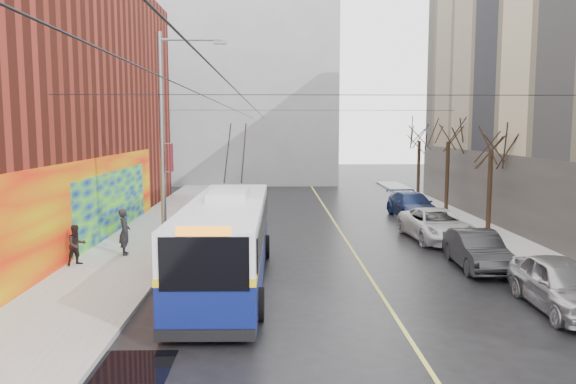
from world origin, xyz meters
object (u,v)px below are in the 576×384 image
object	(u,v)px
pedestrian_b	(77,245)
parked_car_b	(477,250)
parked_car_d	(412,205)
pedestrian_a	(125,232)
following_car	(237,213)
trolleybus	(227,239)
tree_mid	(449,129)
parked_car_a	(562,284)
streetlight_pole	(166,141)
tree_near	(492,135)
parked_car_c	(436,225)
tree_far	(420,131)

from	to	relation	value
pedestrian_b	parked_car_b	bearing A→B (deg)	-45.64
parked_car_d	pedestrian_a	distance (m)	17.62
following_car	trolleybus	bearing A→B (deg)	-83.36
parked_car_b	pedestrian_a	bearing A→B (deg)	173.58
following_car	pedestrian_a	world-z (taller)	pedestrian_a
tree_mid	pedestrian_a	bearing A→B (deg)	-144.65
parked_car_a	parked_car_b	distance (m)	5.04
tree_mid	streetlight_pole	bearing A→B (deg)	-139.35
tree_mid	tree_near	bearing A→B (deg)	-90.00
tree_mid	pedestrian_b	size ratio (longest dim) A/B	4.32
trolleybus	parked_car_d	distance (m)	17.16
parked_car_a	following_car	xyz separation A→B (m)	(-10.44, 14.15, -0.02)
parked_car_a	parked_car_c	bearing A→B (deg)	96.27
parked_car_a	parked_car_b	size ratio (longest dim) A/B	1.05
streetlight_pole	parked_car_b	world-z (taller)	streetlight_pole
parked_car_a	following_car	distance (m)	17.59
parked_car_c	pedestrian_a	bearing A→B (deg)	-170.25
following_car	pedestrian_a	xyz separation A→B (m)	(-4.17, -7.11, 0.34)
tree_mid	tree_far	bearing A→B (deg)	90.00
trolleybus	parked_car_b	distance (m)	9.59
streetlight_pole	tree_far	xyz separation A→B (m)	(15.14, 20.00, 0.30)
tree_mid	parked_car_a	distance (m)	19.84
trolleybus	parked_car_c	size ratio (longest dim) A/B	2.19
parked_car_b	pedestrian_a	world-z (taller)	pedestrian_a
parked_car_b	parked_car_c	distance (m)	5.38
trolleybus	parked_car_b	bearing A→B (deg)	11.78
parked_car_a	following_car	bearing A→B (deg)	128.74
following_car	pedestrian_b	distance (m)	10.42
parked_car_d	pedestrian_a	xyz separation A→B (m)	(-14.43, -10.11, 0.36)
tree_far	pedestrian_a	world-z (taller)	tree_far
parked_car_d	following_car	bearing A→B (deg)	-168.27
tree_near	parked_car_c	world-z (taller)	tree_near
parked_car_b	parked_car_c	size ratio (longest dim) A/B	0.81
tree_mid	parked_car_d	distance (m)	5.61
tree_near	parked_car_c	size ratio (longest dim) A/B	1.19
trolleybus	following_car	size ratio (longest dim) A/B	2.63
tree_far	parked_car_a	size ratio (longest dim) A/B	1.43
tree_near	trolleybus	xyz separation A→B (m)	(-12.58, -9.02, -3.43)
trolleybus	streetlight_pole	bearing A→B (deg)	131.06
tree_near	parked_car_a	size ratio (longest dim) A/B	1.39
parked_car_b	parked_car_d	xyz separation A→B (m)	(0.53, 12.16, 0.03)
tree_near	parked_car_a	xyz separation A→B (m)	(-2.48, -12.17, -4.19)
tree_mid	pedestrian_a	size ratio (longest dim) A/B	3.50
tree_near	following_car	xyz separation A→B (m)	(-12.92, 1.98, -4.21)
streetlight_pole	pedestrian_a	size ratio (longest dim) A/B	4.72
tree_mid	parked_car_c	world-z (taller)	tree_mid
parked_car_a	pedestrian_b	size ratio (longest dim) A/B	2.98
parked_car_c	following_car	xyz separation A→B (m)	(-9.72, 3.78, 0.02)
pedestrian_b	parked_car_c	bearing A→B (deg)	-26.10
tree_mid	parked_car_d	bearing A→B (deg)	-142.86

